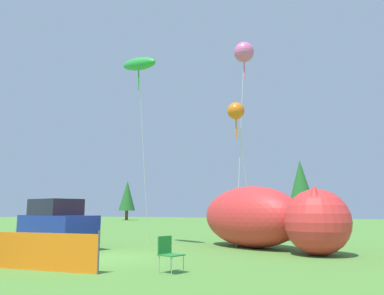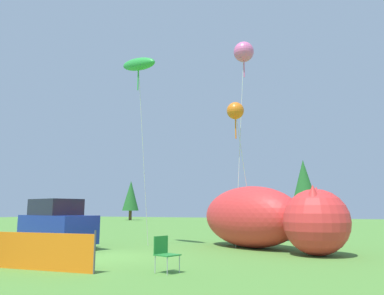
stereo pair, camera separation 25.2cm
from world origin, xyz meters
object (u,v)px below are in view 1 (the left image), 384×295
Objects in this scene: inflatable_cat at (264,219)px; kite_pink_octopus at (244,53)px; folding_chair at (169,251)px; kite_orange_flower at (236,112)px; kite_green_fish at (139,65)px; parked_car at (56,224)px.

inflatable_cat is 0.74× the size of kite_pink_octopus.
kite_orange_flower reaches higher than folding_chair.
kite_orange_flower is 3.36m from kite_pink_octopus.
kite_orange_flower is at bearing -101.03° from kite_pink_octopus.
kite_orange_flower is 0.66× the size of kite_pink_octopus.
inflatable_cat is 9.31m from kite_green_fish.
inflatable_cat is (8.36, 3.47, 0.22)m from parked_car.
inflatable_cat is 8.15m from kite_pink_octopus.
kite_green_fish is (2.86, 1.80, 7.55)m from parked_car.
kite_green_fish is at bearing -131.03° from inflatable_cat.
inflatable_cat is 0.80× the size of kite_green_fish.
inflatable_cat is at bearing 39.44° from parked_car.
kite_orange_flower is 5.24m from kite_green_fish.
kite_pink_octopus is (0.24, 7.65, 8.77)m from folding_chair.
kite_pink_octopus reaches higher than inflatable_cat.
kite_green_fish is (-4.42, -1.35, 2.47)m from kite_orange_flower.
kite_green_fish is (-5.49, -1.66, 7.33)m from inflatable_cat.
kite_orange_flower is (7.28, 3.15, 5.09)m from parked_car.
kite_orange_flower is at bearing 16.93° from kite_green_fish.
folding_chair is 10.59m from kite_green_fish.
kite_pink_octopus is (4.61, 2.31, 0.75)m from kite_green_fish.
inflatable_cat is 1.12× the size of kite_orange_flower.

